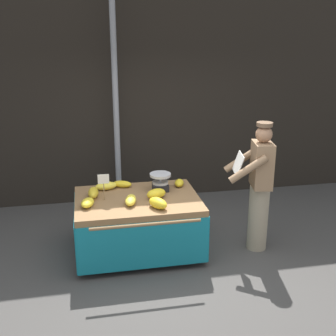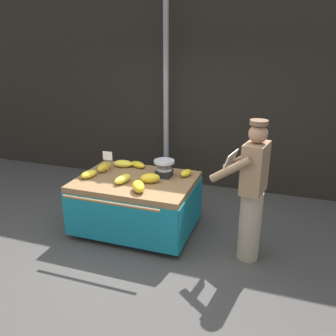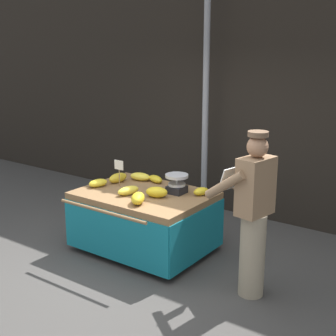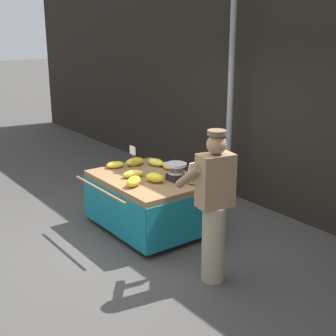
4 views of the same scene
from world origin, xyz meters
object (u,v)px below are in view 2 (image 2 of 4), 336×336
banana_bunch_0 (138,165)px  banana_bunch_6 (104,167)px  street_pole (166,94)px  vendor_person (251,192)px  price_sign (108,158)px  weighing_scale (164,168)px  banana_cart (136,193)px  banana_bunch_3 (123,164)px  banana_bunch_1 (150,178)px  banana_bunch_7 (138,186)px  banana_bunch_2 (186,173)px  banana_bunch_4 (89,174)px  banana_bunch_5 (123,179)px

banana_bunch_0 → banana_bunch_6: 0.49m
street_pole → banana_bunch_6: street_pole is taller
vendor_person → street_pole: bearing=133.0°
price_sign → banana_bunch_6: price_sign is taller
weighing_scale → banana_bunch_6: size_ratio=0.96×
banana_cart → banana_bunch_3: 0.59m
banana_bunch_1 → banana_bunch_7: size_ratio=0.93×
price_sign → banana_cart: bearing=-2.1°
street_pole → banana_bunch_2: size_ratio=16.12×
banana_bunch_4 → banana_bunch_7: size_ratio=0.90×
banana_cart → banana_bunch_2: 0.74m
price_sign → vendor_person: bearing=-6.4°
banana_cart → banana_bunch_3: (-0.37, 0.38, 0.26)m
banana_bunch_4 → banana_bunch_6: banana_bunch_6 is taller
price_sign → vendor_person: vendor_person is taller
banana_bunch_6 → vendor_person: bearing=-9.3°
banana_bunch_0 → banana_bunch_6: size_ratio=0.90×
street_pole → banana_bunch_5: (0.01, -1.75, -0.88)m
weighing_scale → banana_bunch_2: 0.31m
banana_bunch_2 → vendor_person: 1.07m
weighing_scale → banana_bunch_1: (-0.10, -0.27, -0.05)m
weighing_scale → banana_cart: bearing=-148.0°
street_pole → banana_cart: (0.11, -1.57, -1.13)m
banana_bunch_1 → banana_bunch_7: banana_bunch_7 is taller
banana_cart → vendor_person: bearing=-7.6°
banana_cart → banana_bunch_5: size_ratio=5.32×
banana_bunch_4 → vendor_person: vendor_person is taller
banana_bunch_3 → banana_bunch_5: (0.26, -0.56, -0.00)m
banana_bunch_0 → banana_bunch_4: (-0.47, -0.58, 0.00)m
price_sign → banana_bunch_1: size_ratio=1.31×
price_sign → banana_bunch_4: (-0.21, -0.17, -0.20)m
banana_bunch_5 → banana_bunch_6: 0.54m
banana_bunch_1 → banana_bunch_5: size_ratio=0.87×
banana_cart → vendor_person: 1.60m
banana_cart → banana_bunch_0: bearing=109.2°
price_sign → banana_bunch_0: bearing=57.3°
price_sign → banana_bunch_6: 0.26m
price_sign → banana_bunch_2: 1.09m
banana_bunch_0 → banana_bunch_7: size_ratio=0.93×
street_pole → banana_bunch_1: bearing=-78.1°
banana_cart → banana_bunch_2: bearing=27.2°
banana_bunch_6 → banana_bunch_4: bearing=-105.2°
street_pole → banana_cart: bearing=-86.1°
banana_bunch_5 → banana_bunch_6: banana_bunch_6 is taller
banana_bunch_0 → banana_bunch_1: bearing=-51.6°
banana_bunch_1 → banana_bunch_3: 0.75m
banana_bunch_1 → banana_bunch_3: (-0.60, 0.44, -0.01)m
banana_cart → weighing_scale: bearing=32.0°
banana_bunch_3 → banana_bunch_7: size_ratio=1.02×
banana_cart → banana_bunch_7: banana_bunch_7 is taller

